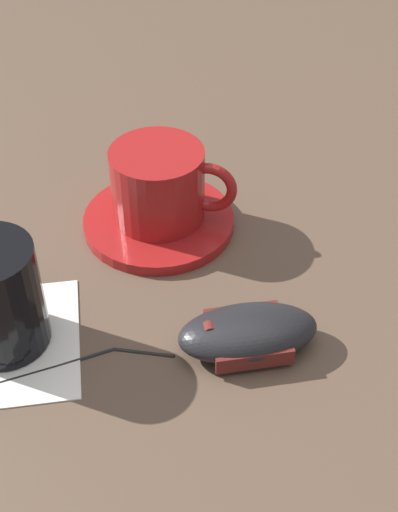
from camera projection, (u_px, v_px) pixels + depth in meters
The scene contains 4 objects.
ground_plane at pixel (110, 325), 0.60m from camera, with size 3.00×3.00×0.00m, color brown.
saucer at pixel (159, 221), 0.70m from camera, with size 0.15×0.15×0.01m, color maroon.
coffee_cup at pixel (160, 184), 0.67m from camera, with size 0.10×0.10×0.07m.
computer_mouse at pixel (248, 333), 0.57m from camera, with size 0.13×0.10×0.03m.
Camera 1 is at (0.18, 0.38, 0.45)m, focal length 50.00 mm.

